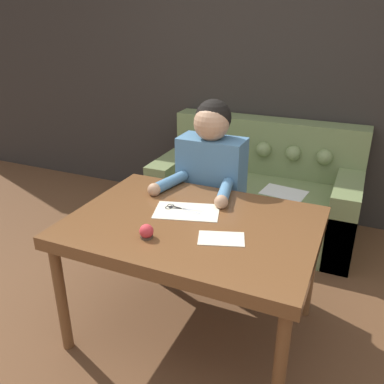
% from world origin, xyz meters
% --- Properties ---
extents(ground_plane, '(16.00, 16.00, 0.00)m').
position_xyz_m(ground_plane, '(0.00, 0.00, 0.00)').
color(ground_plane, brown).
extents(wall_back, '(8.00, 0.06, 2.60)m').
position_xyz_m(wall_back, '(0.00, 1.96, 1.30)').
color(wall_back, '#2D2823').
rests_on(wall_back, ground_plane).
extents(dining_table, '(1.31, 0.95, 0.73)m').
position_xyz_m(dining_table, '(0.12, 0.13, 0.66)').
color(dining_table, brown).
rests_on(dining_table, ground_plane).
extents(couch, '(1.66, 0.86, 0.91)m').
position_xyz_m(couch, '(0.11, 1.54, 0.32)').
color(couch, olive).
rests_on(couch, ground_plane).
extents(person, '(0.51, 0.58, 1.26)m').
position_xyz_m(person, '(-0.02, 0.74, 0.66)').
color(person, '#33281E').
rests_on(person, ground_plane).
extents(pattern_paper_main, '(0.40, 0.31, 0.00)m').
position_xyz_m(pattern_paper_main, '(0.04, 0.22, 0.73)').
color(pattern_paper_main, beige).
rests_on(pattern_paper_main, dining_table).
extents(pattern_paper_offcut, '(0.26, 0.20, 0.00)m').
position_xyz_m(pattern_paper_offcut, '(0.32, 0.02, 0.73)').
color(pattern_paper_offcut, beige).
rests_on(pattern_paper_offcut, dining_table).
extents(scissors, '(0.22, 0.07, 0.01)m').
position_xyz_m(scissors, '(-0.02, 0.24, 0.74)').
color(scissors, silver).
rests_on(scissors, dining_table).
extents(pin_cushion, '(0.07, 0.07, 0.07)m').
position_xyz_m(pin_cushion, '(-0.02, -0.12, 0.77)').
color(pin_cushion, '#4C3828').
rests_on(pin_cushion, dining_table).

